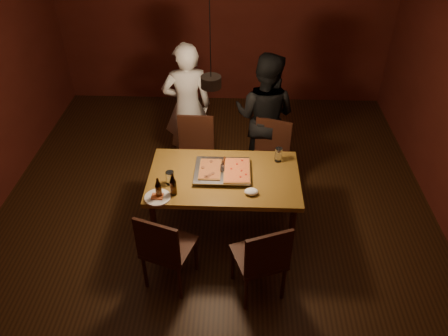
{
  "coord_description": "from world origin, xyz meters",
  "views": [
    {
      "loc": [
        0.25,
        -3.44,
        3.43
      ],
      "look_at": [
        0.11,
        -0.04,
        0.85
      ],
      "focal_mm": 35.0,
      "sensor_mm": 36.0,
      "label": 1
    }
  ],
  "objects_px": {
    "diner_white": "(187,107)",
    "beer_bottle_b": "(173,184)",
    "chair_near_right": "(263,256)",
    "beer_bottle_a": "(158,188)",
    "plate_slice": "(158,197)",
    "chair_near_left": "(164,245)",
    "pizza_tray": "(222,172)",
    "chair_far_left": "(195,147)",
    "chair_far_right": "(270,151)",
    "dining_table": "(224,182)",
    "diner_dark": "(265,116)",
    "pendant_lamp": "(211,81)"
  },
  "relations": [
    {
      "from": "chair_near_left",
      "to": "pendant_lamp",
      "type": "distance_m",
      "value": 1.51
    },
    {
      "from": "dining_table",
      "to": "beer_bottle_b",
      "type": "xyz_separation_m",
      "value": [
        -0.46,
        -0.29,
        0.19
      ]
    },
    {
      "from": "chair_near_left",
      "to": "pizza_tray",
      "type": "relative_size",
      "value": 0.97
    },
    {
      "from": "chair_far_right",
      "to": "chair_near_left",
      "type": "bearing_deg",
      "value": 74.02
    },
    {
      "from": "diner_white",
      "to": "diner_dark",
      "type": "distance_m",
      "value": 0.95
    },
    {
      "from": "chair_far_left",
      "to": "chair_far_right",
      "type": "bearing_deg",
      "value": 177.76
    },
    {
      "from": "beer_bottle_a",
      "to": "diner_dark",
      "type": "xyz_separation_m",
      "value": [
        1.03,
        1.48,
        -0.07
      ]
    },
    {
      "from": "chair_far_right",
      "to": "diner_dark",
      "type": "height_order",
      "value": "diner_dark"
    },
    {
      "from": "chair_far_right",
      "to": "diner_dark",
      "type": "relative_size",
      "value": 0.34
    },
    {
      "from": "chair_near_right",
      "to": "diner_white",
      "type": "height_order",
      "value": "diner_white"
    },
    {
      "from": "pizza_tray",
      "to": "beer_bottle_b",
      "type": "bearing_deg",
      "value": -147.4
    },
    {
      "from": "beer_bottle_b",
      "to": "chair_far_left",
      "type": "bearing_deg",
      "value": 85.24
    },
    {
      "from": "chair_near_right",
      "to": "beer_bottle_a",
      "type": "xyz_separation_m",
      "value": [
        -0.96,
        0.49,
        0.32
      ]
    },
    {
      "from": "chair_far_left",
      "to": "chair_near_right",
      "type": "bearing_deg",
      "value": 115.41
    },
    {
      "from": "chair_near_left",
      "to": "pizza_tray",
      "type": "bearing_deg",
      "value": 76.81
    },
    {
      "from": "pizza_tray",
      "to": "pendant_lamp",
      "type": "xyz_separation_m",
      "value": [
        -0.1,
        0.0,
        0.99
      ]
    },
    {
      "from": "chair_far_left",
      "to": "chair_near_left",
      "type": "relative_size",
      "value": 0.91
    },
    {
      "from": "chair_near_right",
      "to": "pizza_tray",
      "type": "xyz_separation_m",
      "value": [
        -0.39,
        0.87,
        0.24
      ]
    },
    {
      "from": "chair_near_right",
      "to": "beer_bottle_a",
      "type": "distance_m",
      "value": 1.13
    },
    {
      "from": "beer_bottle_b",
      "to": "diner_dark",
      "type": "distance_m",
      "value": 1.69
    },
    {
      "from": "dining_table",
      "to": "beer_bottle_b",
      "type": "distance_m",
      "value": 0.58
    },
    {
      "from": "beer_bottle_a",
      "to": "pendant_lamp",
      "type": "xyz_separation_m",
      "value": [
        0.48,
        0.38,
        0.9
      ]
    },
    {
      "from": "beer_bottle_a",
      "to": "chair_far_right",
      "type": "bearing_deg",
      "value": 45.23
    },
    {
      "from": "chair_far_right",
      "to": "beer_bottle_b",
      "type": "height_order",
      "value": "beer_bottle_b"
    },
    {
      "from": "diner_white",
      "to": "plate_slice",
      "type": "bearing_deg",
      "value": 73.66
    },
    {
      "from": "chair_far_left",
      "to": "beer_bottle_a",
      "type": "xyz_separation_m",
      "value": [
        -0.22,
        -1.16,
        0.32
      ]
    },
    {
      "from": "chair_far_left",
      "to": "plate_slice",
      "type": "xyz_separation_m",
      "value": [
        -0.24,
        -1.17,
        0.22
      ]
    },
    {
      "from": "dining_table",
      "to": "chair_near_left",
      "type": "relative_size",
      "value": 2.82
    },
    {
      "from": "chair_near_right",
      "to": "beer_bottle_b",
      "type": "height_order",
      "value": "beer_bottle_b"
    },
    {
      "from": "chair_far_right",
      "to": "pendant_lamp",
      "type": "distance_m",
      "value": 1.55
    },
    {
      "from": "chair_near_right",
      "to": "diner_dark",
      "type": "xyz_separation_m",
      "value": [
        0.07,
        1.97,
        0.25
      ]
    },
    {
      "from": "dining_table",
      "to": "chair_far_right",
      "type": "xyz_separation_m",
      "value": [
        0.5,
        0.76,
        -0.14
      ]
    },
    {
      "from": "pizza_tray",
      "to": "beer_bottle_b",
      "type": "distance_m",
      "value": 0.56
    },
    {
      "from": "dining_table",
      "to": "plate_slice",
      "type": "distance_m",
      "value": 0.71
    },
    {
      "from": "beer_bottle_a",
      "to": "plate_slice",
      "type": "xyz_separation_m",
      "value": [
        -0.02,
        -0.01,
        -0.1
      ]
    },
    {
      "from": "chair_far_right",
      "to": "beer_bottle_b",
      "type": "bearing_deg",
      "value": 65.33
    },
    {
      "from": "beer_bottle_b",
      "to": "pendant_lamp",
      "type": "xyz_separation_m",
      "value": [
        0.35,
        0.33,
        0.89
      ]
    },
    {
      "from": "beer_bottle_b",
      "to": "diner_white",
      "type": "distance_m",
      "value": 1.56
    },
    {
      "from": "diner_white",
      "to": "beer_bottle_b",
      "type": "bearing_deg",
      "value": 78.84
    },
    {
      "from": "chair_far_left",
      "to": "chair_near_right",
      "type": "height_order",
      "value": "same"
    },
    {
      "from": "chair_near_left",
      "to": "beer_bottle_b",
      "type": "bearing_deg",
      "value": 103.09
    },
    {
      "from": "plate_slice",
      "to": "chair_near_left",
      "type": "bearing_deg",
      "value": -75.56
    },
    {
      "from": "chair_near_right",
      "to": "pizza_tray",
      "type": "distance_m",
      "value": 0.98
    },
    {
      "from": "dining_table",
      "to": "chair_near_right",
      "type": "distance_m",
      "value": 0.93
    },
    {
      "from": "beer_bottle_a",
      "to": "diner_dark",
      "type": "relative_size",
      "value": 0.14
    },
    {
      "from": "chair_near_left",
      "to": "plate_slice",
      "type": "relative_size",
      "value": 2.17
    },
    {
      "from": "chair_far_right",
      "to": "chair_near_right",
      "type": "bearing_deg",
      "value": 103.05
    },
    {
      "from": "chair_far_left",
      "to": "pizza_tray",
      "type": "xyz_separation_m",
      "value": [
        0.35,
        -0.77,
        0.24
      ]
    },
    {
      "from": "chair_near_left",
      "to": "beer_bottle_a",
      "type": "distance_m",
      "value": 0.52
    },
    {
      "from": "diner_dark",
      "to": "pizza_tray",
      "type": "bearing_deg",
      "value": 88.17
    }
  ]
}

